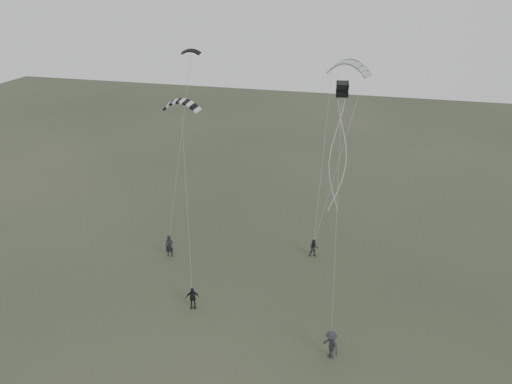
% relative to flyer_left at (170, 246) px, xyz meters
% --- Properties ---
extents(ground, '(140.00, 140.00, 0.00)m').
position_rel_flyer_left_xyz_m(ground, '(5.99, -5.28, -0.95)').
color(ground, '#2F3928').
rests_on(ground, ground).
extents(flyer_left, '(0.76, 0.57, 1.90)m').
position_rel_flyer_left_xyz_m(flyer_left, '(0.00, 0.00, 0.00)').
color(flyer_left, black).
rests_on(flyer_left, ground).
extents(flyer_right, '(0.85, 0.72, 1.55)m').
position_rel_flyer_left_xyz_m(flyer_right, '(11.63, 3.00, -0.17)').
color(flyer_right, '#28282E').
rests_on(flyer_right, ground).
extents(flyer_center, '(1.04, 0.71, 1.65)m').
position_rel_flyer_left_xyz_m(flyer_center, '(4.42, -6.10, -0.12)').
color(flyer_center, black).
rests_on(flyer_center, ground).
extents(flyer_far, '(1.39, 1.36, 1.91)m').
position_rel_flyer_left_xyz_m(flyer_far, '(14.46, -8.62, 0.01)').
color(flyer_far, '#2A2A30').
rests_on(flyer_far, ground).
extents(kite_dark_small, '(1.56, 0.64, 0.63)m').
position_rel_flyer_left_xyz_m(kite_dark_small, '(0.89, 4.67, 15.23)').
color(kite_dark_small, black).
rests_on(kite_dark_small, flyer_left).
extents(kite_pale_large, '(4.07, 2.59, 1.77)m').
position_rel_flyer_left_xyz_m(kite_pale_large, '(12.81, 10.41, 13.91)').
color(kite_pale_large, '#AAACAF').
rests_on(kite_pale_large, flyer_right).
extents(kite_striped, '(2.88, 1.15, 1.25)m').
position_rel_flyer_left_xyz_m(kite_striped, '(1.90, -0.18, 12.38)').
color(kite_striped, black).
rests_on(kite_striped, flyer_center).
extents(kite_box, '(0.82, 0.93, 0.86)m').
position_rel_flyer_left_xyz_m(kite_box, '(13.66, -3.90, 14.67)').
color(kite_box, black).
rests_on(kite_box, flyer_far).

